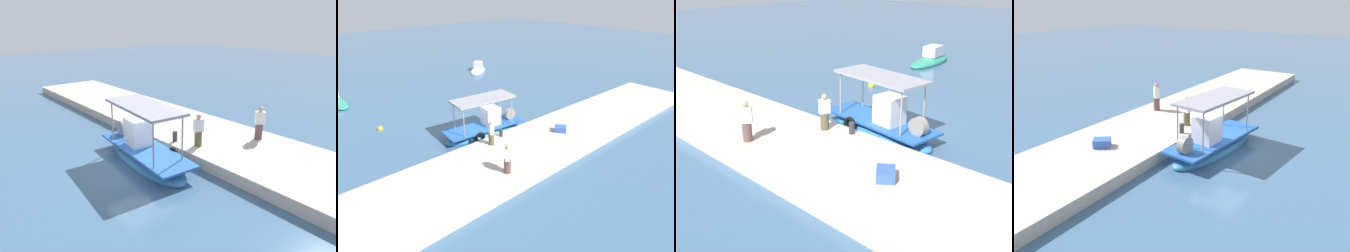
% 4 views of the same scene
% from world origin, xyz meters
% --- Properties ---
extents(ground_plane, '(120.00, 120.00, 0.00)m').
position_xyz_m(ground_plane, '(0.00, 0.00, 0.00)').
color(ground_plane, '#3E6181').
extents(dock_quay, '(36.00, 5.19, 0.55)m').
position_xyz_m(dock_quay, '(0.00, -4.37, 0.28)').
color(dock_quay, beige).
rests_on(dock_quay, ground_plane).
extents(main_fishing_boat, '(6.13, 2.49, 3.09)m').
position_xyz_m(main_fishing_boat, '(0.05, -0.39, 0.47)').
color(main_fishing_boat, teal).
rests_on(main_fishing_boat, ground_plane).
extents(fisherman_near_bollard, '(0.54, 0.54, 1.71)m').
position_xyz_m(fisherman_near_bollard, '(-2.56, -5.71, 1.32)').
color(fisherman_near_bollard, brown).
rests_on(fisherman_near_bollard, dock_quay).
extents(fisherman_by_crate, '(0.46, 0.52, 1.61)m').
position_xyz_m(fisherman_by_crate, '(-1.22, -2.68, 1.28)').
color(fisherman_by_crate, brown).
rests_on(fisherman_by_crate, dock_quay).
extents(mooring_bollard, '(0.24, 0.24, 0.51)m').
position_xyz_m(mooring_bollard, '(-0.04, -2.24, 0.80)').
color(mooring_bollard, '#2D2D33').
rests_on(mooring_bollard, dock_quay).
extents(cargo_crate, '(0.97, 1.00, 0.39)m').
position_xyz_m(cargo_crate, '(3.50, -4.38, 0.74)').
color(cargo_crate, '#365CB7').
rests_on(cargo_crate, dock_quay).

